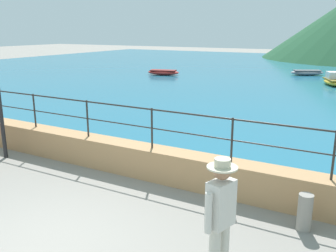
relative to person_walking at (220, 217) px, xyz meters
name	(u,v)px	position (x,y,z in m)	size (l,w,h in m)	color
ground_plane	(44,248)	(-2.65, -0.53, -0.98)	(120.00, 120.00, 0.00)	gray
promenade_wall	(152,162)	(-2.65, 2.67, -0.63)	(20.00, 0.56, 0.70)	tan
railing	(152,120)	(-2.65, 2.67, 0.35)	(18.44, 0.04, 0.90)	#282623
lake_water	(311,74)	(-2.65, 25.31, -0.95)	(64.00, 44.32, 0.06)	#236B89
person_walking	(220,217)	(0.00, 0.00, 0.00)	(0.38, 0.55, 1.75)	beige
bollard	(305,212)	(0.74, 1.96, -0.66)	(0.24, 0.24, 0.64)	gray
boat_0	(333,81)	(-0.57, 19.67, -0.65)	(1.70, 2.47, 0.76)	gold
boat_2	(163,72)	(-11.81, 19.08, -0.72)	(2.45, 1.41, 0.36)	red
boat_3	(307,72)	(-2.74, 24.00, -0.72)	(2.46, 1.85, 0.36)	gray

